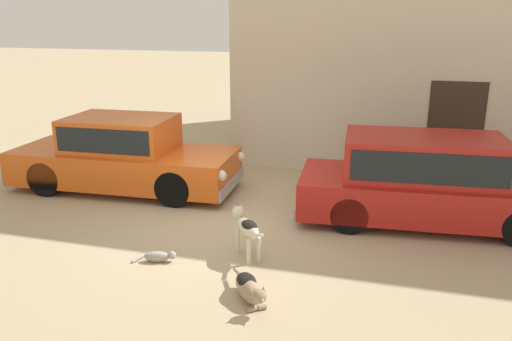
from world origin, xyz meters
name	(u,v)px	position (x,y,z in m)	size (l,w,h in m)	color
ground_plane	(213,221)	(0.00, 0.00, 0.00)	(80.00, 80.00, 0.00)	tan
parked_sedan_nearest	(124,154)	(-2.31, 1.16, 0.72)	(4.62, 1.88, 1.47)	#D15619
parked_sedan_second	(426,178)	(3.44, 0.98, 0.77)	(4.53, 2.03, 1.47)	#AD1E19
stray_dog_spotted	(247,227)	(0.94, -1.11, 0.45)	(0.72, 0.86, 0.68)	beige
stray_dog_tan	(249,288)	(1.32, -2.29, 0.17)	(0.69, 0.91, 0.37)	#997F60
stray_cat	(159,256)	(-0.22, -1.64, 0.08)	(0.60, 0.28, 0.17)	gray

